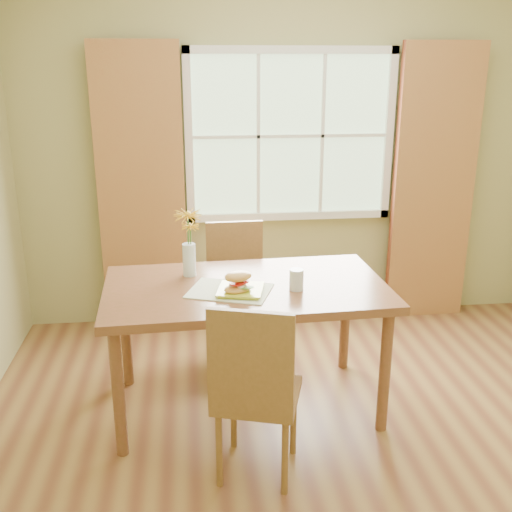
{
  "coord_description": "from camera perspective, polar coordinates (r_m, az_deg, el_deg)",
  "views": [
    {
      "loc": [
        -0.78,
        -2.75,
        2.06
      ],
      "look_at": [
        -0.42,
        0.47,
        1.0
      ],
      "focal_mm": 42.0,
      "sensor_mm": 36.0,
      "label": 1
    }
  ],
  "objects": [
    {
      "name": "chair_near",
      "position": [
        2.99,
        -0.13,
        -12.32
      ],
      "size": [
        0.51,
        0.51,
        0.99
      ],
      "rotation": [
        0.0,
        0.0,
        -0.29
      ],
      "color": "brown",
      "rests_on": "room"
    },
    {
      "name": "placemat",
      "position": [
        3.42,
        -2.51,
        -3.33
      ],
      "size": [
        0.54,
        0.46,
        0.01
      ],
      "primitive_type": "cube",
      "rotation": [
        0.0,
        0.0,
        -0.35
      ],
      "color": "beige",
      "rests_on": "dining_table"
    },
    {
      "name": "window",
      "position": [
        4.72,
        3.28,
        11.35
      ],
      "size": [
        1.62,
        0.06,
        1.32
      ],
      "color": "#A2C595",
      "rests_on": "room"
    },
    {
      "name": "water_glass",
      "position": [
        3.43,
        3.87,
        -2.3
      ],
      "size": [
        0.08,
        0.08,
        0.12
      ],
      "color": "silver",
      "rests_on": "dining_table"
    },
    {
      "name": "croissant_sandwich",
      "position": [
        3.33,
        -1.72,
        -2.52
      ],
      "size": [
        0.2,
        0.17,
        0.12
      ],
      "rotation": [
        0.0,
        0.0,
        0.39
      ],
      "color": "#F0AA52",
      "rests_on": "plate"
    },
    {
      "name": "flower_vase",
      "position": [
        3.61,
        -6.43,
        1.83
      ],
      "size": [
        0.17,
        0.17,
        0.41
      ],
      "color": "silver",
      "rests_on": "dining_table"
    },
    {
      "name": "curtain_left",
      "position": [
        4.64,
        -10.84,
        5.94
      ],
      "size": [
        0.65,
        0.08,
        2.2
      ],
      "primitive_type": "cube",
      "color": "maroon",
      "rests_on": "room"
    },
    {
      "name": "plate",
      "position": [
        3.39,
        -1.48,
        -3.36
      ],
      "size": [
        0.3,
        0.3,
        0.01
      ],
      "primitive_type": "cube",
      "rotation": [
        0.0,
        0.0,
        -0.22
      ],
      "color": "gold",
      "rests_on": "placemat"
    },
    {
      "name": "room",
      "position": [
        2.94,
        9.22,
        3.99
      ],
      "size": [
        4.24,
        3.84,
        2.74
      ],
      "color": "olive",
      "rests_on": "ground"
    },
    {
      "name": "dining_table",
      "position": [
        3.54,
        -0.96,
        -4.03
      ],
      "size": [
        1.69,
        1.0,
        0.8
      ],
      "rotation": [
        0.0,
        0.0,
        0.05
      ],
      "color": "brown",
      "rests_on": "room"
    },
    {
      "name": "curtain_right",
      "position": [
        5.01,
        16.53,
        6.4
      ],
      "size": [
        0.65,
        0.08,
        2.2
      ],
      "primitive_type": "cube",
      "color": "maroon",
      "rests_on": "room"
    },
    {
      "name": "chair_far",
      "position": [
        4.26,
        -1.88,
        -2.79
      ],
      "size": [
        0.42,
        0.42,
        0.97
      ],
      "rotation": [
        0.0,
        0.0,
        0.03
      ],
      "color": "brown",
      "rests_on": "room"
    }
  ]
}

